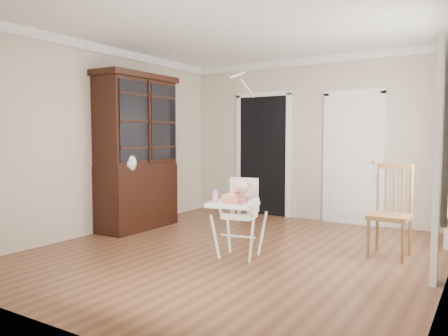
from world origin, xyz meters
The scene contains 14 objects.
floor centered at (0.00, 0.00, 0.00)m, with size 5.00×5.00×0.00m, color #57311E.
ceiling centered at (0.00, 0.00, 2.70)m, with size 5.00×5.00×0.00m, color white.
wall_back centered at (0.00, 2.50, 1.35)m, with size 4.50×4.50×0.00m, color beige.
wall_left centered at (-2.25, 0.00, 1.35)m, with size 5.00×5.00×0.00m, color beige.
crown_molding centered at (0.00, 0.00, 2.64)m, with size 4.50×5.00×0.12m, color white, non-canonical shape.
doorway centered at (-0.90, 2.48, 1.11)m, with size 1.06×0.05×2.22m.
closet_door centered at (0.70, 2.48, 1.02)m, with size 0.96×0.09×2.13m.
high_chair centered at (0.13, -0.17, 0.57)m, with size 0.62×0.73×0.93m.
baby centered at (0.13, -0.15, 0.70)m, with size 0.28×0.21×0.40m.
cake centered at (0.15, -0.40, 0.70)m, with size 0.24×0.24×0.11m.
sippy_cup centered at (-0.08, -0.34, 0.72)m, with size 0.07×0.07×0.17m.
china_cabinet centered at (-1.99, 0.42, 1.16)m, with size 0.61×1.38×2.32m.
dining_chair centered at (1.60, 0.79, 0.50)m, with size 0.46×0.46×1.07m.
streamer centered at (-0.15, 0.27, 2.15)m, with size 0.03×0.50×0.02m, color pink, non-canonical shape.
Camera 1 is at (2.59, -4.48, 1.38)m, focal length 35.00 mm.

